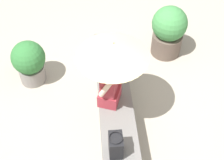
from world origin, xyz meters
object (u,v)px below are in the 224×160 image
(parasol, at_px, (113,50))
(tote_bag_canvas, at_px, (114,48))
(shoulder_bag_spare, at_px, (116,145))
(person_seated, at_px, (109,83))
(planter_far, at_px, (29,62))
(planter_near, at_px, (168,31))
(handbag_black, at_px, (115,64))

(parasol, xyz_separation_m, tote_bag_canvas, (-0.91, 0.10, -0.81))
(tote_bag_canvas, bearing_deg, parasol, -6.43)
(shoulder_bag_spare, bearing_deg, person_seated, -179.24)
(person_seated, distance_m, shoulder_bag_spare, 0.89)
(planter_far, bearing_deg, shoulder_bag_spare, 35.48)
(person_seated, height_order, tote_bag_canvas, person_seated)
(tote_bag_canvas, distance_m, shoulder_bag_spare, 1.84)
(person_seated, bearing_deg, planter_near, 140.79)
(parasol, relative_size, shoulder_bag_spare, 3.06)
(handbag_black, relative_size, shoulder_bag_spare, 0.87)
(person_seated, height_order, parasol, parasol)
(shoulder_bag_spare, distance_m, planter_near, 2.59)
(person_seated, distance_m, parasol, 0.57)
(tote_bag_canvas, xyz_separation_m, planter_far, (0.04, -1.42, -0.15))
(person_seated, bearing_deg, handbag_black, 166.63)
(tote_bag_canvas, bearing_deg, handbag_black, -1.70)
(person_seated, xyz_separation_m, handbag_black, (-0.59, 0.14, -0.24))
(parasol, height_order, planter_far, parasol)
(planter_near, bearing_deg, tote_bag_canvas, -65.57)
(handbag_black, bearing_deg, planter_far, -103.69)
(tote_bag_canvas, height_order, shoulder_bag_spare, shoulder_bag_spare)
(parasol, distance_m, planter_near, 1.99)
(tote_bag_canvas, bearing_deg, shoulder_bag_spare, -4.38)
(person_seated, xyz_separation_m, planter_far, (-0.94, -1.27, -0.39))
(shoulder_bag_spare, xyz_separation_m, planter_far, (-1.80, -1.28, -0.18))
(shoulder_bag_spare, relative_size, planter_far, 0.44)
(planter_near, bearing_deg, handbag_black, -50.61)
(parasol, bearing_deg, shoulder_bag_spare, -2.34)
(planter_far, bearing_deg, person_seated, 53.58)
(parasol, height_order, tote_bag_canvas, parasol)
(parasol, distance_m, planter_far, 1.85)
(planter_near, height_order, planter_far, planter_near)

